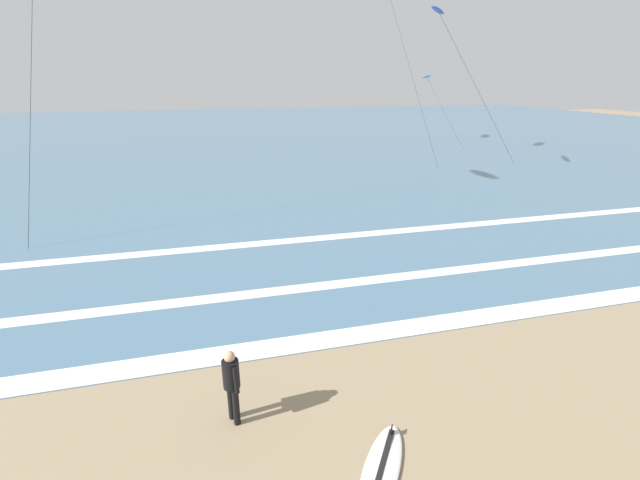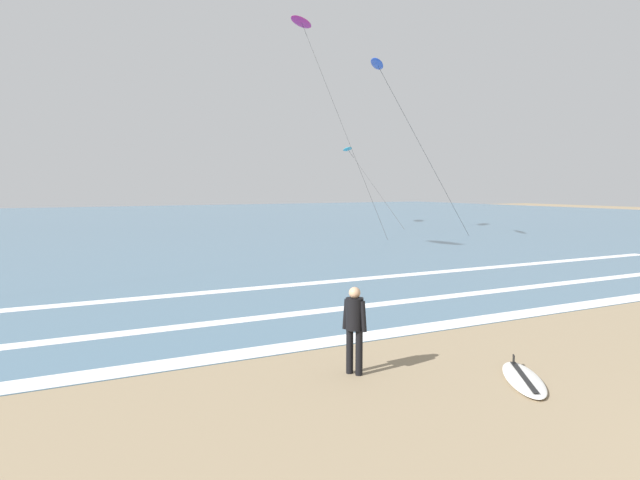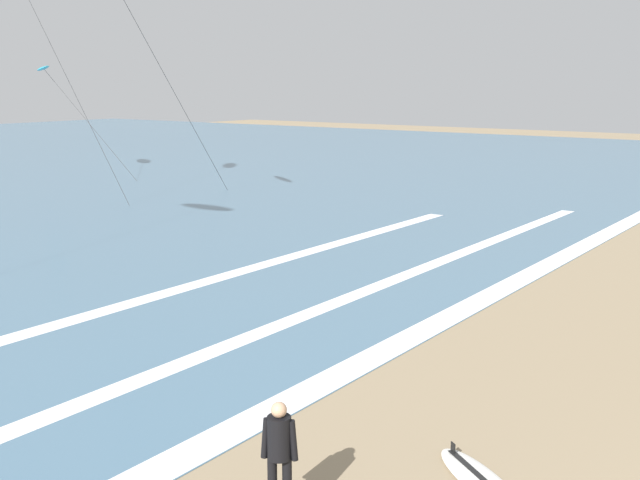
{
  "view_description": "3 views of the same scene",
  "coord_description": "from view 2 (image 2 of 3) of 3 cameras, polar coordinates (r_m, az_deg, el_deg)",
  "views": [
    {
      "loc": [
        -3.59,
        0.88,
        6.3
      ],
      "look_at": [
        -0.81,
        11.67,
        2.07
      ],
      "focal_mm": 24.0,
      "sensor_mm": 36.0,
      "label": 1
    },
    {
      "loc": [
        -9.53,
        -1.63,
        3.43
      ],
      "look_at": [
        -1.64,
        12.36,
        2.0
      ],
      "focal_mm": 35.0,
      "sensor_mm": 36.0,
      "label": 2
    },
    {
      "loc": [
        -10.99,
        1.68,
        5.67
      ],
      "look_at": [
        0.65,
        10.06,
        2.77
      ],
      "focal_mm": 44.14,
      "sensor_mm": 36.0,
      "label": 3
    }
  ],
  "objects": [
    {
      "name": "wave_foam_mid_break",
      "position": [
        18.74,
        8.7,
        -5.46
      ],
      "size": [
        43.15,
        0.56,
        0.01
      ],
      "primitive_type": "cube",
      "color": "white",
      "rests_on": "ocean_surface"
    },
    {
      "name": "wave_foam_outer_break",
      "position": [
        21.81,
        -0.05,
        -3.92
      ],
      "size": [
        36.22,
        0.63,
        0.01
      ],
      "primitive_type": "cube",
      "color": "white",
      "rests_on": "ocean_surface"
    },
    {
      "name": "kite_blue_high_right",
      "position": [
        37.26,
        5.29,
        15.63
      ],
      "size": [
        9.8,
        3.06,
        10.54
      ],
      "color": "blue",
      "rests_on": "ground"
    },
    {
      "name": "kite_magenta_high_left",
      "position": [
        43.31,
        -1.66,
        19.17
      ],
      "size": [
        4.5,
        7.04,
        14.28
      ],
      "color": "#CC2384",
      "rests_on": "ground"
    },
    {
      "name": "surfer_left_near",
      "position": [
        11.33,
        3.17,
        -7.51
      ],
      "size": [
        0.32,
        0.5,
        1.6
      ],
      "color": "black",
      "rests_on": "ground"
    },
    {
      "name": "kite_cyan_low_near",
      "position": [
        53.82,
        2.56,
        8.27
      ],
      "size": [
        2.51,
        8.84,
        6.67
      ],
      "color": "#23A8C6",
      "rests_on": "ground"
    },
    {
      "name": "ocean_surface",
      "position": [
        57.02,
        -19.76,
        1.35
      ],
      "size": [
        140.0,
        90.0,
        0.01
      ],
      "primitive_type": "cube",
      "color": "slate",
      "rests_on": "ground"
    },
    {
      "name": "wave_foam_shoreline",
      "position": [
        16.59,
        15.15,
        -6.97
      ],
      "size": [
        59.18,
        0.76,
        0.01
      ],
      "primitive_type": "cube",
      "color": "white",
      "rests_on": "ocean_surface"
    },
    {
      "name": "surfboard_right_spare",
      "position": [
        11.69,
        18.11,
        -11.99
      ],
      "size": [
        1.69,
        2.07,
        0.25
      ],
      "color": "silver",
      "rests_on": "ground"
    }
  ]
}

